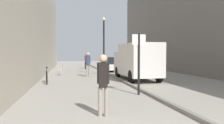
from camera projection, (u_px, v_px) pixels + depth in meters
ground_plane at (94, 79)px, 14.83m from camera, size 80.00×80.00×0.00m
building_facade_across at (214, 7)px, 16.60m from camera, size 2.96×40.00×10.96m
kerb_strip at (115, 77)px, 15.15m from camera, size 0.16×40.00×0.12m
pedestrian_main_foreground at (103, 81)px, 5.75m from camera, size 0.33×0.25×1.72m
pedestrian_mid_block at (88, 63)px, 16.12m from camera, size 0.37×0.25×1.87m
pedestrian_far_crossing at (86, 60)px, 24.40m from camera, size 0.34×0.27×1.79m
delivery_van at (137, 61)px, 14.20m from camera, size 2.02×5.05×2.43m
parked_car at (113, 64)px, 21.66m from camera, size 1.85×4.20×1.45m
street_sign_post at (139, 59)px, 8.84m from camera, size 0.60×0.10×2.60m
lamp_post at (104, 42)px, 17.13m from camera, size 0.28×0.28×4.76m
bicycle_leaning at (47, 77)px, 12.46m from camera, size 0.27×1.76×0.98m
cafe_chair_near_window at (61, 69)px, 17.03m from camera, size 0.47×0.47×0.94m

